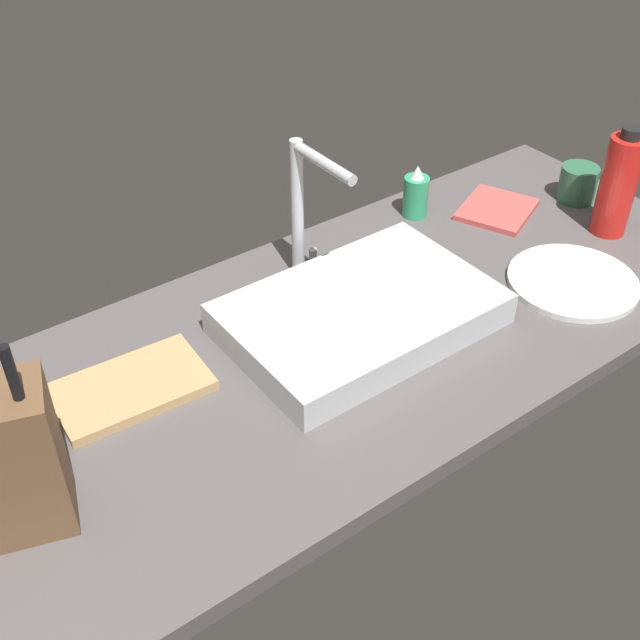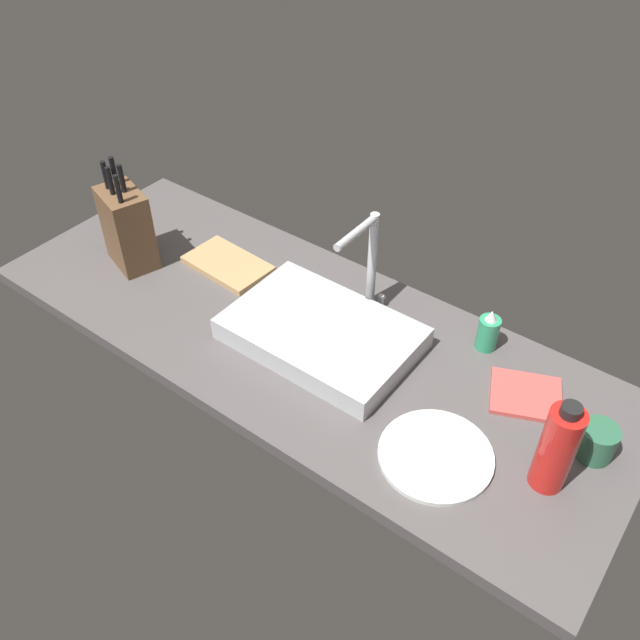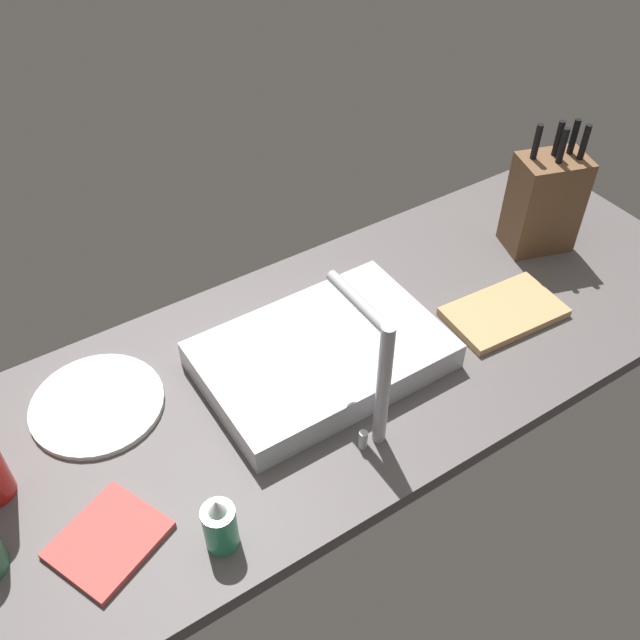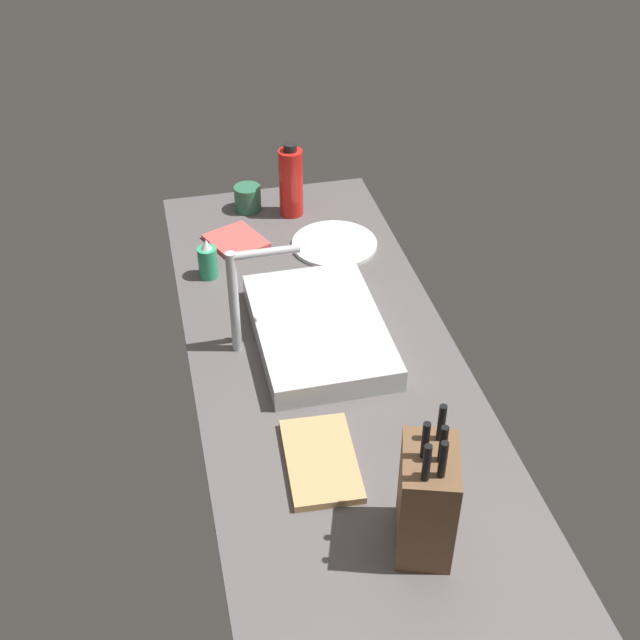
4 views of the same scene
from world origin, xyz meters
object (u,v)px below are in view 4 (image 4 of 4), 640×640
at_px(water_bottle, 291,182).
at_px(knife_block, 427,499).
at_px(dinner_plate, 334,244).
at_px(dish_towel, 236,241).
at_px(cutting_board, 321,460).
at_px(faucet, 242,291).
at_px(soap_bottle, 208,261).
at_px(coffee_mug, 248,198).
at_px(sink_basin, 318,330).

bearing_deg(water_bottle, knife_block, -179.99).
distance_m(dinner_plate, dish_towel, 0.29).
bearing_deg(cutting_board, faucet, 12.73).
relative_size(soap_bottle, coffee_mug, 1.43).
distance_m(knife_block, coffee_mug, 1.31).
distance_m(faucet, coffee_mug, 0.68).
xyz_separation_m(dinner_plate, dish_towel, (0.08, 0.28, 0.00)).
xyz_separation_m(soap_bottle, coffee_mug, (0.33, -0.16, -0.01)).
distance_m(faucet, dish_towel, 0.51).
height_order(soap_bottle, dinner_plate, soap_bottle).
bearing_deg(dish_towel, faucet, 174.54).
xyz_separation_m(soap_bottle, dish_towel, (0.15, -0.10, -0.04)).
height_order(dinner_plate, coffee_mug, coffee_mug).
bearing_deg(water_bottle, dish_towel, 123.98).
height_order(faucet, knife_block, knife_block).
relative_size(faucet, dish_towel, 1.73).
distance_m(sink_basin, dish_towel, 0.51).
relative_size(faucet, soap_bottle, 2.38).
distance_m(knife_block, dish_towel, 1.15).
height_order(soap_bottle, water_bottle, water_bottle).
bearing_deg(soap_bottle, cutting_board, -168.89).
height_order(sink_basin, soap_bottle, soap_bottle).
relative_size(faucet, dinner_plate, 1.13).
xyz_separation_m(faucet, dinner_plate, (0.40, -0.32, -0.16)).
distance_m(water_bottle, coffee_mug, 0.15).
relative_size(faucet, cutting_board, 1.14).
distance_m(knife_block, soap_bottle, 1.02).
bearing_deg(knife_block, water_bottle, 17.98).
distance_m(dish_towel, coffee_mug, 0.19).
bearing_deg(cutting_board, water_bottle, -8.02).
bearing_deg(water_bottle, cutting_board, 171.98).
height_order(soap_bottle, dish_towel, soap_bottle).
bearing_deg(dinner_plate, sink_basin, 160.79).
bearing_deg(dinner_plate, faucet, 141.03).
bearing_deg(knife_block, sink_basin, 23.25).
distance_m(faucet, water_bottle, 0.66).
relative_size(cutting_board, soap_bottle, 2.08).
distance_m(knife_block, water_bottle, 1.25).
height_order(cutting_board, water_bottle, water_bottle).
relative_size(sink_basin, dinner_plate, 1.87).
distance_m(soap_bottle, water_bottle, 0.41).
bearing_deg(knife_block, soap_bottle, 34.53).
xyz_separation_m(faucet, dish_towel, (0.48, -0.05, -0.16)).
height_order(water_bottle, dinner_plate, water_bottle).
bearing_deg(knife_block, faucet, 38.13).
bearing_deg(cutting_board, dinner_plate, -15.70).
distance_m(cutting_board, coffee_mug, 1.07).
bearing_deg(coffee_mug, soap_bottle, 154.06).
xyz_separation_m(cutting_board, dinner_plate, (0.81, -0.23, -0.00)).
relative_size(water_bottle, dish_towel, 1.44).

